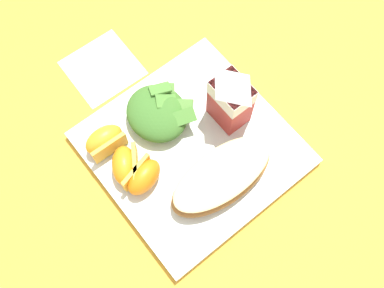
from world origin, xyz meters
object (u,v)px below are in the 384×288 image
orange_wedge_front (105,141)px  orange_wedge_rear (144,178)px  white_plate (192,148)px  cheesy_pizza_bread (223,175)px  paper_napkin (103,68)px  orange_wedge_middle (126,165)px  green_salad_pile (157,113)px  milk_carton (231,98)px

orange_wedge_front → orange_wedge_rear: 0.08m
white_plate → cheesy_pizza_bread: size_ratio=1.62×
cheesy_pizza_bread → paper_napkin: size_ratio=1.57×
white_plate → cheesy_pizza_bread: 0.07m
paper_napkin → orange_wedge_rear: bearing=-17.0°
cheesy_pizza_bread → orange_wedge_middle: size_ratio=2.48×
cheesy_pizza_bread → green_salad_pile: green_salad_pile is taller
green_salad_pile → paper_napkin: 0.14m
milk_carton → paper_napkin: (-0.20, -0.10, -0.07)m
white_plate → orange_wedge_rear: 0.09m
orange_wedge_rear → white_plate: bearing=90.8°
white_plate → orange_wedge_rear: size_ratio=4.17×
milk_carton → paper_napkin: bearing=-153.3°
green_salad_pile → orange_wedge_rear: green_salad_pile is taller
orange_wedge_middle → paper_napkin: bearing=157.5°
cheesy_pizza_bread → paper_napkin: 0.28m
milk_carton → paper_napkin: size_ratio=1.00×
cheesy_pizza_bread → orange_wedge_front: size_ratio=2.84×
orange_wedge_rear → cheesy_pizza_bread: bearing=53.6°
orange_wedge_front → paper_napkin: orange_wedge_front is taller
cheesy_pizza_bread → paper_napkin: cheesy_pizza_bread is taller
orange_wedge_front → orange_wedge_rear: same height
cheesy_pizza_bread → orange_wedge_rear: orange_wedge_rear is taller
orange_wedge_front → paper_napkin: 0.15m
orange_wedge_middle → paper_napkin: size_ratio=0.64×
milk_carton → cheesy_pizza_bread: bearing=-45.1°
cheesy_pizza_bread → white_plate: bearing=-178.1°
orange_wedge_front → milk_carton: bearing=66.6°
milk_carton → orange_wedge_middle: bearing=-98.2°
white_plate → green_salad_pile: (-0.07, -0.01, 0.03)m
white_plate → orange_wedge_rear: (0.00, -0.09, 0.03)m
white_plate → green_salad_pile: size_ratio=2.74×
paper_napkin → white_plate: bearing=6.8°
orange_wedge_front → orange_wedge_rear: (0.08, 0.01, 0.00)m
orange_wedge_front → orange_wedge_middle: 0.05m
green_salad_pile → orange_wedge_front: 0.09m
orange_wedge_rear → green_salad_pile: bearing=132.5°
milk_carton → orange_wedge_front: 0.20m
white_plate → orange_wedge_middle: orange_wedge_middle is taller
orange_wedge_middle → milk_carton: bearing=81.8°
paper_napkin → orange_wedge_middle: bearing=-22.5°
milk_carton → orange_wedge_rear: milk_carton is taller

